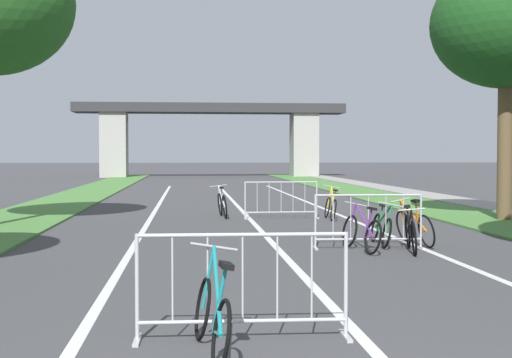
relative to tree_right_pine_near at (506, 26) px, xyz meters
name	(u,v)px	position (x,y,z in m)	size (l,w,h in m)	color
grass_verge_left	(74,198)	(-13.21, 11.05, -5.25)	(2.64, 65.29, 0.05)	#477A38
grass_verge_right	(379,196)	(-0.44, 11.05, -5.25)	(2.64, 65.29, 0.05)	#477A38
sidewalk_path_right	(429,196)	(1.72, 11.05, -5.24)	(1.68, 65.29, 0.08)	gray
lane_stripe_center	(244,213)	(-6.83, 3.22, -5.28)	(0.14, 37.77, 0.01)	silver
lane_stripe_right_lane	(333,212)	(-4.04, 3.22, -5.28)	(0.14, 37.77, 0.01)	silver
lane_stripe_left_lane	(153,214)	(-9.61, 3.22, -5.28)	(0.14, 37.77, 0.01)	silver
overpass_bridge	(210,128)	(-6.83, 38.30, -1.33)	(21.40, 2.91, 5.84)	#2D2D30
tree_right_pine_near	(506,26)	(0.00, 0.00, 0.00)	(4.05, 4.05, 7.04)	brown
crowd_barrier_nearest	(243,287)	(-8.00, -11.61, -4.76)	(2.12, 0.48, 1.05)	#ADADB2
crowd_barrier_second	(368,222)	(-5.08, -5.14, -4.76)	(2.13, 0.55, 1.05)	#ADADB2
crowd_barrier_third	(281,200)	(-5.93, 1.34, -4.76)	(2.12, 0.50, 1.05)	#ADADB2
bicycle_purple_0	(361,232)	(-5.30, -5.48, -4.92)	(0.49, 1.72, 0.91)	black
bicycle_orange_1	(414,226)	(-4.04, -4.73, -4.91)	(0.57, 1.70, 0.94)	black
bicycle_yellow_2	(331,207)	(-4.59, 0.94, -4.92)	(0.49, 1.57, 0.95)	black
bicycle_silver_3	(222,204)	(-7.57, 1.86, -4.91)	(0.51, 1.72, 0.93)	black
bicycle_teal_4	(212,315)	(-8.32, -12.13, -4.91)	(0.47, 1.69, 0.97)	black
bicycle_black_5	(410,233)	(-4.43, -5.69, -4.92)	(0.59, 1.68, 0.86)	black
bicycle_green_6	(381,228)	(-4.70, -4.68, -4.94)	(0.55, 1.70, 0.91)	black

